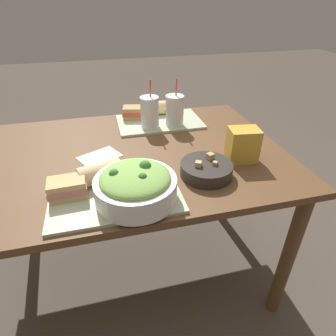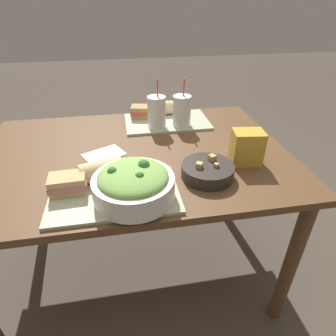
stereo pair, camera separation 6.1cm
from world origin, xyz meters
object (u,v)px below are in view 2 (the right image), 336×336
Objects in this scene: sandwich_near at (68,184)px; baguette_far at (172,107)px; chip_bag at (247,147)px; soup_bowl at (208,170)px; drink_cup_red at (182,112)px; drink_cup_dark at (157,113)px; baguette_near at (102,170)px; salad_bowl at (134,184)px; sandwich_far at (142,112)px; napkin_folded at (104,154)px.

baguette_far is at bearing 51.04° from sandwich_near.
soup_bowl is at bearing -149.83° from chip_bag.
drink_cup_red is at bearing 122.65° from chip_bag.
drink_cup_dark reaches higher than sandwich_near.
sandwich_near is at bearing 102.22° from baguette_near.
drink_cup_dark is 0.50m from chip_bag.
sandwich_near is 0.54× the size of drink_cup_red.
baguette_far is 0.17m from drink_cup_red.
soup_bowl is 0.47m from drink_cup_red.
drink_cup_dark reaches higher than salad_bowl.
baguette_far is (-0.02, 0.64, 0.02)m from soup_bowl.
chip_bag is at bearing 5.63° from sandwich_near.
baguette_near is 0.61m from sandwich_far.
sandwich_far is 0.17m from baguette_far.
sandwich_far is 0.16m from drink_cup_dark.
drink_cup_dark reaches higher than soup_bowl.
napkin_folded is (0.11, 0.26, -0.04)m from sandwich_near.
soup_bowl is 1.19× the size of baguette_near.
baguette_near is 0.58m from chip_bag.
napkin_folded is (-0.39, 0.24, -0.03)m from soup_bowl.
chip_bag is (0.69, 0.10, 0.03)m from sandwich_near.
baguette_far is 0.54× the size of drink_cup_dark.
drink_cup_dark is 0.36m from napkin_folded.
sandwich_near is 0.78× the size of baguette_near.
chip_bag is 0.69× the size of napkin_folded.
sandwich_near is at bearing -127.45° from drink_cup_dark.
baguette_far is 0.94× the size of chip_bag.
salad_bowl reaches higher than baguette_far.
drink_cup_red is 1.73× the size of chip_bag.
salad_bowl is 2.04× the size of sandwich_far.
baguette_near is 0.58m from drink_cup_red.
sandwich_far is at bearing 107.20° from soup_bowl.
drink_cup_dark is (-0.11, -0.17, 0.04)m from baguette_far.
baguette_far is 0.54× the size of drink_cup_red.
drink_cup_dark is at bearing 152.98° from baguette_far.
baguette_far is at bearing 56.88° from drink_cup_dark.
napkin_folded is (-0.37, -0.40, -0.05)m from baguette_far.
sandwich_far is 1.02× the size of baguette_far.
drink_cup_red is at bearing 63.13° from salad_bowl.
sandwich_far is (-0.19, 0.61, 0.02)m from soup_bowl.
drink_cup_dark is at bearing 40.64° from napkin_folded.
salad_bowl reaches higher than soup_bowl.
soup_bowl is 0.83× the size of drink_cup_red.
drink_cup_red is at bearing -58.28° from baguette_near.
sandwich_near is 0.13m from baguette_near.
salad_bowl is at bearing -116.87° from drink_cup_red.
chip_bag is (0.57, 0.04, 0.02)m from baguette_near.
salad_bowl is 1.96× the size of chip_bag.
chip_bag is at bearing -65.13° from drink_cup_red.
chip_bag is at bearing -154.14° from baguette_far.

